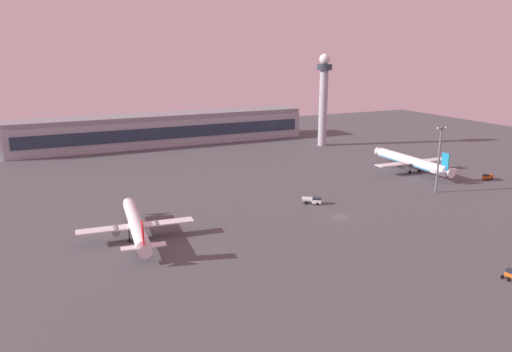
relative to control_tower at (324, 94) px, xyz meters
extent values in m
plane|color=#4C4C51|center=(-57.36, -100.08, -27.31)|extent=(416.00, 416.00, 0.00)
cube|color=#9EA3AD|center=(-75.48, 40.02, -20.31)|extent=(156.13, 22.00, 14.00)
cube|color=#263347|center=(-75.48, 28.82, -19.61)|extent=(149.88, 0.40, 6.16)
cube|color=gray|center=(-75.48, 40.02, -12.11)|extent=(156.13, 19.80, 2.40)
cylinder|color=#A8A8B2|center=(0.00, 0.00, -7.52)|extent=(4.40, 4.40, 39.58)
cylinder|color=#2D3847|center=(0.00, 0.00, 13.76)|extent=(8.00, 8.00, 3.00)
sphere|color=silver|center=(0.00, 0.00, 17.78)|extent=(5.60, 5.60, 5.60)
cylinder|color=white|center=(-117.35, -90.68, -23.36)|extent=(6.82, 34.88, 3.66)
cone|color=white|center=(-115.66, -72.26, -23.36)|extent=(3.68, 2.62, 3.48)
cone|color=white|center=(-119.06, -109.30, -23.36)|extent=(3.53, 2.99, 3.30)
cube|color=white|center=(-117.44, -91.64, -23.56)|extent=(31.06, 6.66, 0.34)
cube|color=white|center=(-118.90, -107.47, -23.17)|extent=(10.77, 3.27, 0.34)
cube|color=red|center=(-118.87, -107.19, -20.23)|extent=(0.57, 3.10, 6.26)
cylinder|color=slate|center=(-122.72, -91.16, -24.23)|extent=(2.43, 3.65, 2.12)
cylinder|color=slate|center=(-112.17, -92.12, -24.23)|extent=(2.43, 3.65, 2.12)
cube|color=red|center=(-117.35, -90.68, -24.37)|extent=(6.20, 32.08, 0.35)
cylinder|color=#333338|center=(-116.34, -79.63, -25.07)|extent=(0.27, 0.27, 3.42)
cylinder|color=black|center=(-116.34, -79.63, -26.78)|extent=(0.48, 1.09, 1.06)
cylinder|color=#333338|center=(-119.69, -92.89, -25.07)|extent=(0.27, 0.27, 3.42)
cylinder|color=black|center=(-119.69, -92.89, -26.78)|extent=(0.48, 1.09, 1.06)
cylinder|color=#333338|center=(-115.46, -93.27, -25.07)|extent=(0.27, 0.27, 3.42)
cylinder|color=black|center=(-115.46, -93.27, -26.78)|extent=(0.48, 1.09, 1.06)
cylinder|color=white|center=(2.21, -64.98, -22.83)|extent=(5.37, 39.52, 4.16)
cone|color=white|center=(2.85, -43.97, -22.83)|extent=(4.03, 2.75, 3.95)
cone|color=white|center=(1.56, -86.21, -22.83)|extent=(3.84, 3.18, 3.74)
cube|color=white|center=(2.17, -66.07, -23.04)|extent=(35.15, 5.45, 0.38)
cube|color=white|center=(1.62, -84.13, -22.61)|extent=(12.12, 3.00, 0.38)
cube|color=#1984B2|center=(1.63, -83.80, -19.27)|extent=(0.44, 3.51, 7.12)
cylinder|color=slate|center=(-3.84, -65.89, -23.81)|extent=(2.53, 4.01, 2.41)
cylinder|color=slate|center=(8.19, -66.26, -23.81)|extent=(2.53, 4.01, 2.41)
cube|color=#1984B2|center=(2.21, -64.98, -23.97)|extent=(4.85, 36.36, 0.39)
cylinder|color=#333338|center=(2.59, -52.37, -24.77)|extent=(0.31, 0.31, 3.89)
cylinder|color=black|center=(2.59, -52.37, -26.71)|extent=(0.47, 1.22, 1.20)
cylinder|color=#333338|center=(-0.28, -67.64, -24.77)|extent=(0.31, 0.31, 3.89)
cylinder|color=black|center=(-0.28, -67.64, -26.71)|extent=(0.47, 1.22, 1.20)
cylinder|color=#333338|center=(4.53, -67.79, -24.77)|extent=(0.31, 0.31, 3.89)
cylinder|color=black|center=(4.53, -67.79, -26.71)|extent=(0.47, 1.22, 1.20)
cube|color=#D85919|center=(19.94, -87.97, -26.31)|extent=(2.22, 2.13, 1.10)
cube|color=#1E232D|center=(19.94, -87.97, -25.41)|extent=(1.96, 1.96, 0.70)
cube|color=#D85919|center=(21.83, -87.85, -26.16)|extent=(2.52, 2.07, 1.40)
cylinder|color=black|center=(19.71, -88.84, -26.86)|extent=(0.92, 0.36, 0.90)
cylinder|color=black|center=(19.60, -87.14, -26.86)|extent=(0.92, 0.36, 0.90)
cylinder|color=black|center=(22.39, -88.67, -26.86)|extent=(0.92, 0.36, 0.90)
cylinder|color=black|center=(22.28, -86.97, -26.86)|extent=(0.92, 0.36, 0.90)
cube|color=white|center=(-57.14, -86.20, -26.26)|extent=(3.84, 3.72, 1.20)
cube|color=#1E232D|center=(-57.14, -86.20, -25.31)|extent=(3.44, 3.35, 0.70)
cylinder|color=silver|center=(-59.30, -84.59, -25.87)|extent=(4.44, 3.96, 1.80)
cylinder|color=black|center=(-56.17, -85.62, -26.86)|extent=(0.90, 0.78, 0.90)
cylinder|color=black|center=(-57.43, -87.30, -26.86)|extent=(0.90, 0.78, 0.90)
cylinder|color=black|center=(-59.25, -83.31, -26.86)|extent=(0.90, 0.78, 0.90)
cylinder|color=black|center=(-60.50, -85.00, -26.86)|extent=(0.90, 0.78, 0.90)
cube|color=#D85919|center=(-46.44, -150.28, -26.41)|extent=(1.86, 2.03, 0.90)
cube|color=#1E232D|center=(-46.44, -150.28, -25.61)|extent=(1.65, 1.86, 0.70)
cylinder|color=black|center=(-46.34, -149.50, -26.86)|extent=(0.94, 0.44, 0.90)
cylinder|color=black|center=(-48.36, -149.83, -26.86)|extent=(0.94, 0.44, 0.90)
cylinder|color=black|center=(-48.12, -151.31, -26.86)|extent=(0.94, 0.44, 0.90)
cylinder|color=slate|center=(-11.14, -92.65, -15.39)|extent=(0.70, 0.70, 23.85)
cube|color=slate|center=(-11.14, -92.65, -4.06)|extent=(4.80, 0.40, 0.40)
sphere|color=#F9EAB2|center=(-12.94, -92.65, -4.06)|extent=(0.90, 0.90, 0.90)
sphere|color=#F9EAB2|center=(-9.34, -92.65, -4.06)|extent=(0.90, 0.90, 0.90)
camera|label=1|loc=(-139.77, -215.49, 22.11)|focal=33.78mm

